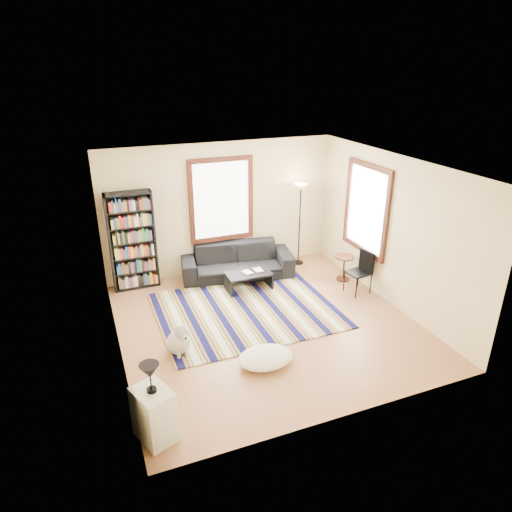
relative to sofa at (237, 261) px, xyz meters
name	(u,v)px	position (x,y,z in m)	size (l,w,h in m)	color
floor	(266,326)	(-0.18, -2.05, -0.39)	(5.00, 5.00, 0.10)	#A2704A
ceiling	(268,163)	(-0.18, -2.05, 2.51)	(5.00, 5.00, 0.10)	white
wall_back	(220,208)	(-0.18, 0.50, 1.06)	(5.00, 0.10, 2.80)	beige
wall_front	(352,327)	(-0.18, -4.60, 1.06)	(5.00, 0.10, 2.80)	beige
wall_left	(107,275)	(-2.73, -2.05, 1.06)	(0.10, 5.00, 2.80)	beige
wall_right	(394,231)	(2.37, -2.05, 1.06)	(0.10, 5.00, 2.80)	beige
window_back	(221,200)	(-0.18, 0.42, 1.26)	(1.20, 0.06, 1.60)	white
window_right	(367,209)	(2.29, -1.25, 1.26)	(0.06, 1.20, 1.60)	white
rug	(247,310)	(-0.35, -1.50, -0.33)	(3.25, 2.60, 0.02)	#0C0D40
sofa	(237,261)	(0.00, 0.00, 0.00)	(2.35, 0.92, 0.69)	black
bookshelf	(132,241)	(-2.09, 0.27, 0.66)	(0.90, 0.30, 2.00)	black
coffee_table	(249,281)	(0.00, -0.69, -0.16)	(0.90, 0.50, 0.36)	black
book_a	(244,273)	(-0.10, -0.69, 0.03)	(0.22, 0.16, 0.02)	beige
book_b	(255,270)	(0.15, -0.64, 0.02)	(0.22, 0.16, 0.02)	beige
floor_cushion	(266,357)	(-0.65, -3.12, -0.24)	(0.87, 0.65, 0.22)	white
floor_lamp	(299,225)	(1.52, 0.10, 0.59)	(0.30, 0.30, 1.86)	black
side_table	(344,268)	(2.02, -1.03, -0.07)	(0.40, 0.40, 0.54)	#3F150F
folding_chair	(358,273)	(1.97, -1.63, 0.09)	(0.42, 0.40, 0.86)	black
white_cabinet	(154,414)	(-2.48, -4.00, 0.01)	(0.38, 0.50, 0.70)	white
table_lamp	(150,378)	(-2.48, -4.00, 0.55)	(0.24, 0.24, 0.38)	black
dog	(178,336)	(-1.82, -2.33, -0.05)	(0.41, 0.58, 0.58)	silver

